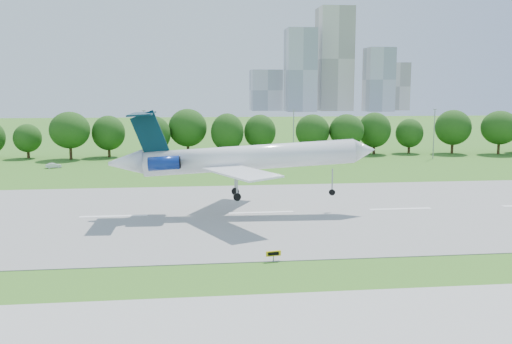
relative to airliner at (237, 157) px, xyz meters
name	(u,v)px	position (x,y,z in m)	size (l,w,h in m)	color
ground	(294,269)	(3.35, -25.04, -7.80)	(600.00, 600.00, 0.00)	#2F6C1C
runway	(261,213)	(3.35, -0.04, -7.76)	(400.00, 45.00, 0.08)	gray
tree_line	(228,132)	(3.35, 66.96, -1.61)	(288.40, 8.40, 10.40)	#382314
light_poles	(220,135)	(0.85, 56.96, -1.46)	(175.90, 0.25, 12.19)	gray
skyline	(329,72)	(103.51, 365.57, 22.67)	(127.00, 52.00, 80.00)	#B2B2B7
airliner	(237,157)	(0.00, 0.00, 0.00)	(36.56, 26.66, 12.06)	white
taxi_sign_centre	(273,254)	(1.75, -22.37, -7.00)	(1.54, 0.45, 1.08)	gray
service_vehicle_a	(54,166)	(-35.75, 50.27, -7.26)	(1.14, 3.28, 1.08)	silver
service_vehicle_b	(138,163)	(-17.90, 51.58, -7.17)	(1.49, 3.71, 1.26)	silver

